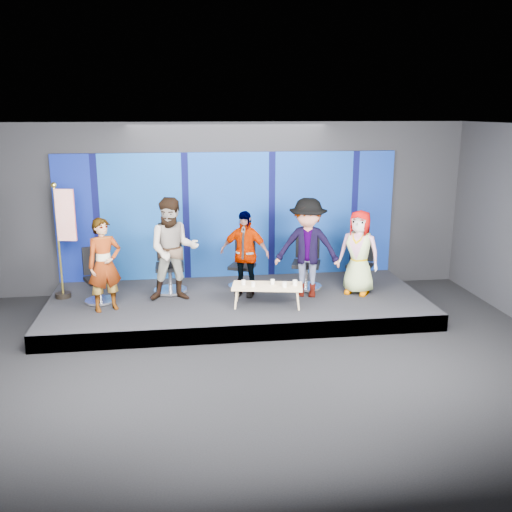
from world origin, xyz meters
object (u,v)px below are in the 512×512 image
object	(u,v)px
panelist_e	(359,252)
coffee_table	(267,287)
chair_b	(170,272)
mug_c	(273,282)
chair_d	(306,269)
chair_e	(360,270)
flag_stand	(64,238)
mug_b	(253,284)
mug_e	(295,283)
mug_d	(285,285)
panelist_d	(307,248)
mug_a	(244,283)
panelist_a	(104,265)
panelist_b	(173,250)
chair_a	(99,284)
chair_c	(243,271)
panelist_c	(244,253)

from	to	relation	value
panelist_e	coffee_table	bearing A→B (deg)	-130.70
chair_b	mug_c	size ratio (longest dim) A/B	13.46
chair_d	chair_e	bearing A→B (deg)	17.31
flag_stand	mug_b	bearing A→B (deg)	-5.15
panelist_e	mug_e	bearing A→B (deg)	-122.93
mug_d	panelist_d	bearing A→B (deg)	48.50
coffee_table	mug_a	world-z (taller)	mug_a
panelist_a	panelist_b	xyz separation A→B (m)	(1.19, 0.41, 0.13)
chair_a	chair_e	distance (m)	5.07
coffee_table	mug_c	bearing A→B (deg)	29.07
chair_d	coffee_table	xyz separation A→B (m)	(-0.93, -0.96, -0.03)
mug_a	mug_e	size ratio (longest dim) A/B	0.90
chair_c	mug_d	world-z (taller)	chair_c
mug_a	mug_b	distance (m)	0.21
chair_a	mug_d	bearing A→B (deg)	-37.87
panelist_a	panelist_b	world-z (taller)	panelist_b
chair_c	panelist_d	world-z (taller)	panelist_d
chair_a	chair_d	distance (m)	3.97
mug_d	chair_d	bearing A→B (deg)	59.78
panelist_e	mug_b	distance (m)	2.20
mug_a	mug_c	bearing A→B (deg)	-2.87
chair_c	chair_e	bearing A→B (deg)	18.74
mug_d	chair_a	bearing A→B (deg)	166.43
panelist_a	chair_e	size ratio (longest dim) A/B	1.65
panelist_a	panelist_c	world-z (taller)	panelist_a
panelist_a	mug_d	size ratio (longest dim) A/B	17.55
mug_d	flag_stand	xyz separation A→B (m)	(-3.91, 1.11, 0.72)
panelist_c	mug_e	xyz separation A→B (m)	(0.82, -0.76, -0.38)
coffee_table	flag_stand	size ratio (longest dim) A/B	0.61
chair_a	panelist_b	xyz separation A→B (m)	(1.38, -0.06, 0.62)
panelist_d	mug_b	xyz separation A→B (m)	(-1.09, -0.52, -0.51)
panelist_a	mug_d	world-z (taller)	panelist_a
panelist_e	mug_e	world-z (taller)	panelist_e
chair_a	panelist_c	distance (m)	2.74
panelist_b	chair_b	bearing A→B (deg)	99.74
chair_d	chair_c	bearing A→B (deg)	-172.01
panelist_c	coffee_table	bearing A→B (deg)	-39.96
mug_d	mug_e	distance (m)	0.22
chair_a	flag_stand	xyz separation A→B (m)	(-0.60, 0.31, 0.82)
panelist_e	mug_a	size ratio (longest dim) A/B	18.64
coffee_table	mug_b	world-z (taller)	mug_b
mug_a	panelist_c	bearing A→B (deg)	81.43
chair_c	mug_c	world-z (taller)	chair_c
mug_d	panelist_a	bearing A→B (deg)	173.91
panelist_e	mug_b	bearing A→B (deg)	-131.15
panelist_c	chair_e	size ratio (longest dim) A/B	1.63
mug_e	panelist_c	bearing A→B (deg)	137.02
panelist_c	flag_stand	distance (m)	3.33
mug_b	mug_c	size ratio (longest dim) A/B	1.00
chair_e	mug_c	size ratio (longest dim) A/B	11.35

